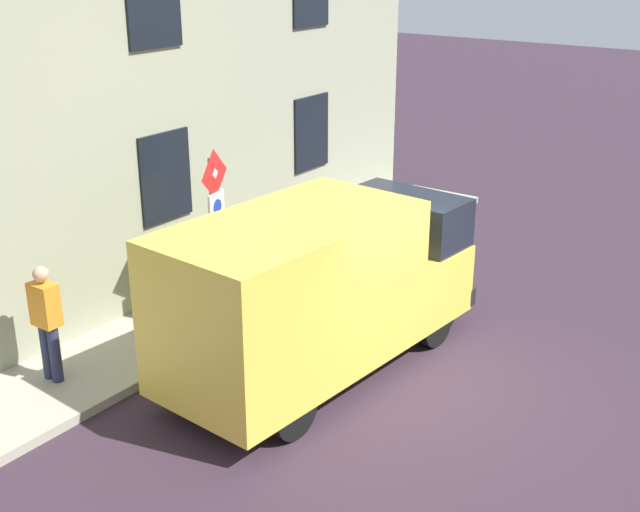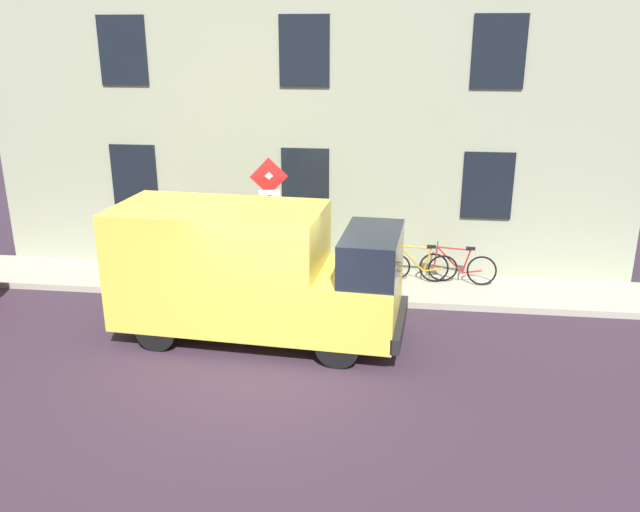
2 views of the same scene
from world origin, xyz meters
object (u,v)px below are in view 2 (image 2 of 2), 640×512
object	(u,v)px
delivery_van	(252,270)
bicycle_orange	(419,266)
bicycle_red	(457,267)
pedestrian	(167,236)
litter_bin	(277,270)
sign_post_stacked	(270,213)

from	to	relation	value
delivery_van	bicycle_orange	bearing A→B (deg)	47.31
delivery_van	bicycle_red	bearing A→B (deg)	40.55
bicycle_red	pedestrian	bearing A→B (deg)	5.95
delivery_van	pedestrian	xyz separation A→B (m)	(2.73, 2.63, -0.26)
bicycle_orange	bicycle_red	bearing A→B (deg)	179.18
bicycle_orange	pedestrian	world-z (taller)	pedestrian
pedestrian	bicycle_orange	bearing A→B (deg)	1.74
delivery_van	litter_bin	distance (m)	2.18
bicycle_orange	litter_bin	xyz separation A→B (m)	(-0.91, 3.08, 0.08)
delivery_van	bicycle_red	world-z (taller)	delivery_van
sign_post_stacked	bicycle_red	size ratio (longest dim) A/B	1.64
sign_post_stacked	pedestrian	xyz separation A→B (m)	(0.83, 2.60, -0.85)
sign_post_stacked	bicycle_orange	world-z (taller)	sign_post_stacked
sign_post_stacked	bicycle_red	distance (m)	4.40
pedestrian	sign_post_stacked	bearing A→B (deg)	-18.30
sign_post_stacked	litter_bin	distance (m)	1.35
bicycle_orange	litter_bin	world-z (taller)	litter_bin
bicycle_red	litter_bin	xyz separation A→B (m)	(-0.92, 3.93, 0.08)
litter_bin	sign_post_stacked	bearing A→B (deg)	147.65
sign_post_stacked	litter_bin	bearing A→B (deg)	-32.35
delivery_van	bicycle_orange	xyz separation A→B (m)	(2.96, -3.14, -0.82)
bicycle_orange	litter_bin	distance (m)	3.21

